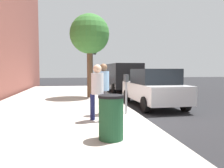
# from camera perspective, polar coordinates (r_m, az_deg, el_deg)

# --- Properties ---
(ground_plane) EXTENTS (80.00, 80.00, 0.00)m
(ground_plane) POSITION_cam_1_polar(r_m,az_deg,el_deg) (7.88, 7.21, -8.92)
(ground_plane) COLOR #232326
(ground_plane) RESTS_ON ground
(sidewalk_slab) EXTENTS (28.00, 6.00, 0.15)m
(sidewalk_slab) POSITION_cam_1_polar(r_m,az_deg,el_deg) (7.57, -15.35, -8.96)
(sidewalk_slab) COLOR #B7B2A8
(sidewalk_slab) RESTS_ON ground_plane
(parking_meter) EXTENTS (0.36, 0.12, 1.41)m
(parking_meter) POSITION_cam_1_polar(r_m,az_deg,el_deg) (7.74, 3.75, -0.40)
(parking_meter) COLOR gray
(parking_meter) RESTS_ON sidewalk_slab
(pedestrian_at_meter) EXTENTS (0.54, 0.39, 1.79)m
(pedestrian_at_meter) POSITION_cam_1_polar(r_m,az_deg,el_deg) (7.55, -2.26, -0.15)
(pedestrian_at_meter) COLOR #47474C
(pedestrian_at_meter) RESTS_ON sidewalk_slab
(pedestrian_bystander) EXTENTS (0.39, 0.44, 1.74)m
(pedestrian_bystander) POSITION_cam_1_polar(r_m,az_deg,el_deg) (6.65, -3.87, -1.04)
(pedestrian_bystander) COLOR #191E4C
(pedestrian_bystander) RESTS_ON sidewalk_slab
(parked_sedan_near) EXTENTS (4.44, 2.05, 1.77)m
(parked_sedan_near) POSITION_cam_1_polar(r_m,az_deg,el_deg) (10.30, 10.79, -0.93)
(parked_sedan_near) COLOR silver
(parked_sedan_near) RESTS_ON ground_plane
(parked_van_far) EXTENTS (5.23, 2.18, 2.18)m
(parked_van_far) POSITION_cam_1_polar(r_m,az_deg,el_deg) (16.98, 2.55, 2.18)
(parked_van_far) COLOR black
(parked_van_far) RESTS_ON ground_plane
(street_tree) EXTENTS (2.25, 2.25, 4.73)m
(street_tree) POSITION_cam_1_polar(r_m,az_deg,el_deg) (12.61, -5.93, 12.75)
(street_tree) COLOR brown
(street_tree) RESTS_ON sidewalk_slab
(traffic_signal) EXTENTS (0.24, 0.44, 3.60)m
(traffic_signal) POSITION_cam_1_polar(r_m,az_deg,el_deg) (17.13, -4.93, 6.60)
(traffic_signal) COLOR black
(traffic_signal) RESTS_ON sidewalk_slab
(trash_bin) EXTENTS (0.59, 0.59, 1.01)m
(trash_bin) POSITION_cam_1_polar(r_m,az_deg,el_deg) (4.94, -0.26, -8.73)
(trash_bin) COLOR #1E4C2D
(trash_bin) RESTS_ON sidewalk_slab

